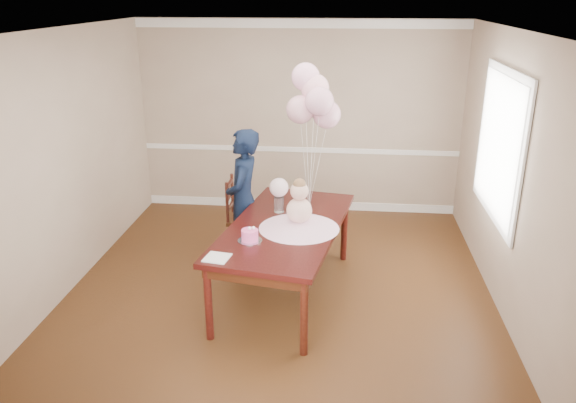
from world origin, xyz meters
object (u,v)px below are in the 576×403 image
at_px(dining_table_top, 285,227).
at_px(woman, 243,200).
at_px(dining_chair_seat, 245,219).
at_px(birthday_cake, 250,235).

distance_m(dining_table_top, woman, 0.83).
bearing_deg(woman, dining_chair_seat, -171.05).
xyz_separation_m(birthday_cake, dining_chair_seat, (-0.31, 1.46, -0.45)).
bearing_deg(dining_table_top, woman, 140.78).
relative_size(birthday_cake, woman, 0.10).
relative_size(dining_table_top, birthday_cake, 13.33).
distance_m(dining_table_top, dining_chair_seat, 1.24).
relative_size(birthday_cake, dining_chair_seat, 0.40).
distance_m(dining_chair_seat, woman, 0.57).
xyz_separation_m(dining_table_top, dining_chair_seat, (-0.60, 1.03, -0.36)).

